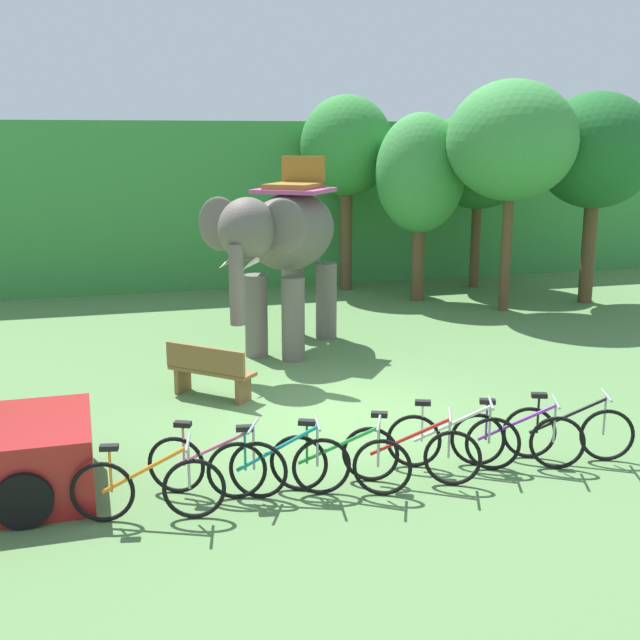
# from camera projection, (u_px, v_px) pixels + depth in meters

# --- Properties ---
(ground_plane) EXTENTS (80.00, 80.00, 0.00)m
(ground_plane) POSITION_uv_depth(u_px,v_px,m) (340.00, 417.00, 12.21)
(ground_plane) COLOR #567F47
(foliage_hedge) EXTENTS (36.00, 6.00, 4.56)m
(foliage_hedge) POSITION_uv_depth(u_px,v_px,m) (208.00, 199.00, 24.67)
(foliage_hedge) COLOR #3D8E42
(foliage_hedge) RESTS_ON ground
(tree_center) EXTENTS (2.48, 2.48, 5.24)m
(tree_center) POSITION_uv_depth(u_px,v_px,m) (347.00, 147.00, 21.46)
(tree_center) COLOR brown
(tree_center) RESTS_ON ground
(tree_center_right) EXTENTS (2.25, 2.25, 4.75)m
(tree_center_right) POSITION_uv_depth(u_px,v_px,m) (420.00, 174.00, 20.12)
(tree_center_right) COLOR brown
(tree_center_right) RESTS_ON ground
(tree_far_left) EXTENTS (3.05, 3.05, 5.46)m
(tree_far_left) POSITION_uv_depth(u_px,v_px,m) (512.00, 141.00, 18.76)
(tree_far_left) COLOR brown
(tree_far_left) RESTS_ON ground
(tree_far_right) EXTENTS (3.01, 3.01, 4.89)m
(tree_far_right) POSITION_uv_depth(u_px,v_px,m) (479.00, 160.00, 21.92)
(tree_far_right) COLOR brown
(tree_far_right) RESTS_ON ground
(tree_center_left) EXTENTS (2.95, 2.95, 5.24)m
(tree_center_left) POSITION_uv_depth(u_px,v_px,m) (596.00, 152.00, 19.74)
(tree_center_left) COLOR brown
(tree_center_left) RESTS_ON ground
(elephant) EXTENTS (3.41, 3.93, 3.78)m
(elephant) POSITION_uv_depth(u_px,v_px,m) (285.00, 240.00, 15.49)
(elephant) COLOR #665E56
(elephant) RESTS_ON ground
(bike_orange) EXTENTS (1.69, 0.53, 0.92)m
(bike_orange) POSITION_uv_depth(u_px,v_px,m) (148.00, 488.00, 8.87)
(bike_orange) COLOR black
(bike_orange) RESTS_ON ground
(bike_pink) EXTENTS (1.58, 0.80, 0.92)m
(bike_pink) POSITION_uv_depth(u_px,v_px,m) (216.00, 465.00, 9.48)
(bike_pink) COLOR black
(bike_pink) RESTS_ON ground
(bike_teal) EXTENTS (1.70, 0.52, 0.92)m
(bike_teal) POSITION_uv_depth(u_px,v_px,m) (279.00, 466.00, 9.45)
(bike_teal) COLOR black
(bike_teal) RESTS_ON ground
(bike_green) EXTENTS (1.59, 0.78, 0.92)m
(bike_green) POSITION_uv_depth(u_px,v_px,m) (340.00, 463.00, 9.55)
(bike_green) COLOR black
(bike_green) RESTS_ON ground
(bike_red) EXTENTS (1.59, 0.78, 0.92)m
(bike_red) POSITION_uv_depth(u_px,v_px,m) (411.00, 454.00, 9.82)
(bike_red) COLOR black
(bike_red) RESTS_ON ground
(bike_white) EXTENTS (1.61, 0.74, 0.92)m
(bike_white) POSITION_uv_depth(u_px,v_px,m) (453.00, 440.00, 10.25)
(bike_white) COLOR black
(bike_white) RESTS_ON ground
(bike_purple) EXTENTS (1.60, 0.77, 0.92)m
(bike_purple) POSITION_uv_depth(u_px,v_px,m) (517.00, 439.00, 10.30)
(bike_purple) COLOR black
(bike_purple) RESTS_ON ground
(bike_black) EXTENTS (1.61, 0.74, 0.92)m
(bike_black) POSITION_uv_depth(u_px,v_px,m) (568.00, 432.00, 10.54)
(bike_black) COLOR black
(bike_black) RESTS_ON ground
(wooden_bench) EXTENTS (1.37, 1.33, 0.89)m
(wooden_bench) POSITION_uv_depth(u_px,v_px,m) (209.00, 370.00, 13.00)
(wooden_bench) COLOR brown
(wooden_bench) RESTS_ON ground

